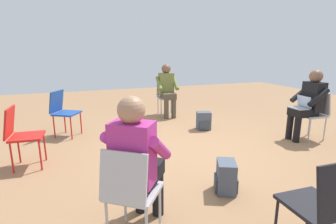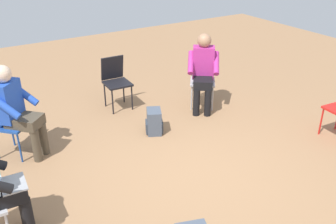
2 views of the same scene
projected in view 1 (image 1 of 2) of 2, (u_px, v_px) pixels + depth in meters
ground_plane at (192, 151)px, 4.19m from camera, size 14.00×14.00×0.00m
chair_south at (165, 95)px, 6.44m from camera, size 0.43×0.47×0.85m
chair_west at (315, 112)px, 4.68m from camera, size 0.45×0.42×0.85m
chair_southeast at (63, 110)px, 4.81m from camera, size 0.58×0.56×0.85m
chair_northeast at (130, 189)px, 2.09m from camera, size 0.57×0.58×0.85m
chair_east at (21, 133)px, 3.50m from camera, size 0.47×0.43×0.85m
chair_north at (322, 203)px, 1.90m from camera, size 0.41×0.45×0.85m
person_with_laptop at (308, 101)px, 4.58m from camera, size 0.53×0.51×1.24m
person_in_magenta at (137, 158)px, 2.20m from camera, size 0.63×0.63×1.24m
person_in_olive at (167, 87)px, 6.23m from camera, size 0.52×0.54×1.24m
backpack_near_laptop_user at (226, 179)px, 2.96m from camera, size 0.31×0.34×0.36m
backpack_by_empty_chair at (204, 122)px, 5.28m from camera, size 0.33×0.30×0.36m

